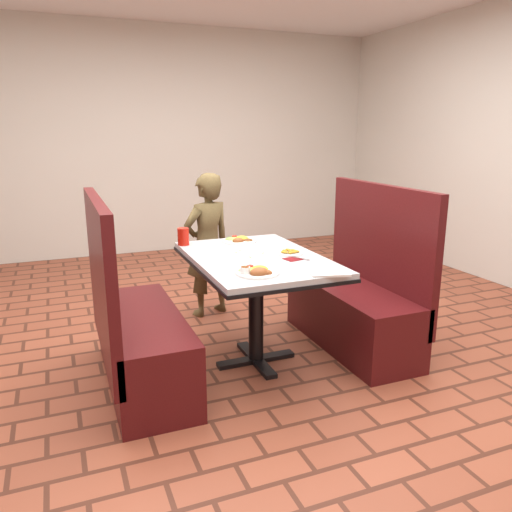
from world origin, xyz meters
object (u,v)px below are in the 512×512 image
Objects in this scene: dining_table at (256,270)px; diner_person at (208,245)px; near_dinner_plate at (257,270)px; booth_bench_left at (136,334)px; plantain_plate at (290,253)px; booth_bench_right at (357,302)px; far_dinner_plate at (239,239)px; red_tumbler at (183,237)px.

diner_person is (-0.03, 1.02, -0.05)m from dining_table.
near_dinner_plate is (-0.12, -1.41, 0.17)m from diner_person.
near_dinner_plate is (0.64, -0.39, 0.45)m from booth_bench_left.
near_dinner_plate is 1.41× the size of plantain_plate.
booth_bench_right reaches higher than dining_table.
diner_person is 0.61m from far_dinner_plate.
near_dinner_plate is (-0.95, -0.39, 0.45)m from booth_bench_right.
booth_bench_right is 9.84× the size of red_tumbler.
near_dinner_plate reaches higher than far_dinner_plate.
near_dinner_plate is at bearing -103.48° from far_dinner_plate.
plantain_plate is at bearing 43.18° from near_dinner_plate.
far_dinner_plate is 1.40× the size of plantain_plate.
near_dinner_plate reaches higher than plantain_plate.
near_dinner_plate reaches higher than dining_table.
booth_bench_right is at bearing 0.00° from dining_table.
plantain_plate is (1.02, -0.04, 0.43)m from booth_bench_left.
red_tumbler is at bearing 157.02° from booth_bench_right.
dining_table is 1.02m from diner_person.
dining_table is 9.93× the size of red_tumbler.
plantain_plate is at bearing -176.31° from booth_bench_right.
booth_bench_left and booth_bench_right have the same top height.
dining_table is at bearing 0.00° from booth_bench_left.
booth_bench_right is 6.76× the size of plantain_plate.
red_tumbler is at bearing 103.15° from near_dinner_plate.
far_dinner_plate is 0.41m from red_tumbler.
diner_person reaches higher than far_dinner_plate.
booth_bench_right is (1.60, 0.00, 0.00)m from booth_bench_left.
booth_bench_right is 0.99× the size of diner_person.
diner_person is at bearing 91.66° from dining_table.
red_tumbler is at bearing 48.26° from booth_bench_left.
plantain_plate is 0.79m from red_tumbler.
plantain_plate is (0.23, -0.04, 0.11)m from dining_table.
plantain_plate is at bearing -42.07° from red_tumbler.
booth_bench_right is at bearing -30.02° from far_dinner_plate.
diner_person is 4.84× the size of near_dinner_plate.
red_tumbler is at bearing 137.93° from plantain_plate.
booth_bench_right is (0.80, 0.00, -0.32)m from dining_table.
near_dinner_plate is 1.00× the size of far_dinner_plate.
dining_table is 1.01× the size of booth_bench_left.
diner_person reaches higher than dining_table.
diner_person is at bearing 103.59° from plantain_plate.
far_dinner_plate is at bearing 76.52° from near_dinner_plate.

